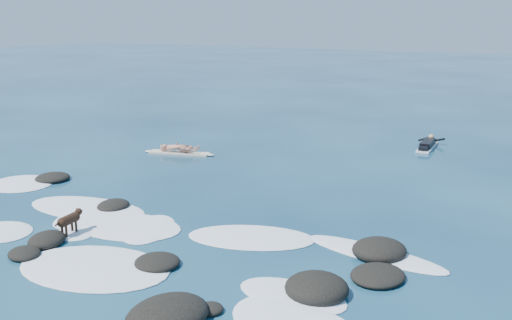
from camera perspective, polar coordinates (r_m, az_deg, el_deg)
The scene contains 6 objects.
ground at distance 16.29m, azimuth -10.69°, elevation -5.58°, with size 160.00×160.00×0.00m, color #0A2642.
reef_rocks at distance 13.42m, azimuth -6.85°, elevation -9.35°, with size 14.77×7.21×0.56m.
breaking_foam at distance 14.87m, azimuth -11.25°, elevation -7.53°, with size 15.32×6.38×0.12m.
standing_surfer_rig at distance 23.20m, azimuth -7.74°, elevation 2.20°, with size 2.95×1.16×1.70m.
paddling_surfer_rig at distance 25.25m, azimuth 16.79°, elevation 1.49°, with size 1.16×2.58×0.45m.
dog at distance 15.30m, azimuth -18.11°, elevation -5.66°, with size 0.32×1.03×0.65m.
Camera 1 is at (9.97, -11.67, 5.45)m, focal length 40.00 mm.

